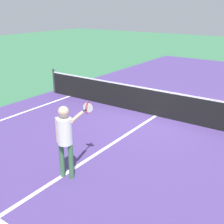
{
  "coord_description": "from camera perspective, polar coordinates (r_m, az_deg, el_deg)",
  "views": [
    {
      "loc": [
        4.19,
        -8.66,
        3.66
      ],
      "look_at": [
        0.06,
        -2.78,
        1.0
      ],
      "focal_mm": 46.27,
      "sensor_mm": 36.0,
      "label": 1
    }
  ],
  "objects": [
    {
      "name": "player_near",
      "position": [
        6.31,
        -9.16,
        -4.28
      ],
      "size": [
        0.43,
        1.23,
        1.7
      ],
      "color": "#3F7247",
      "rests_on": "ground_plane"
    },
    {
      "name": "line_center_service",
      "position": [
        7.8,
        -2.17,
        -7.67
      ],
      "size": [
        0.1,
        6.4,
        0.01
      ],
      "primitive_type": "cube",
      "color": "white",
      "rests_on": "ground_plane"
    },
    {
      "name": "net",
      "position": [
        10.13,
        8.78,
        1.85
      ],
      "size": [
        10.11,
        0.09,
        1.07
      ],
      "color": "#33383D",
      "rests_on": "ground_plane"
    },
    {
      "name": "ground_plane",
      "position": [
        10.3,
        8.64,
        -0.76
      ],
      "size": [
        60.0,
        60.0,
        0.0
      ],
      "primitive_type": "plane",
      "color": "#38724C"
    },
    {
      "name": "court_surface_inbounds",
      "position": [
        10.3,
        8.64,
        -0.75
      ],
      "size": [
        10.62,
        24.4,
        0.0
      ],
      "primitive_type": "cube",
      "color": "#4C387A",
      "rests_on": "ground_plane"
    }
  ]
}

